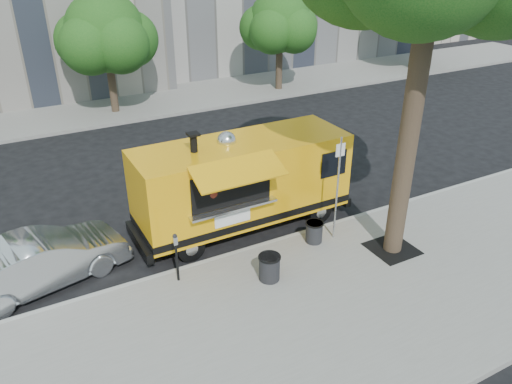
{
  "coord_description": "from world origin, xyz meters",
  "views": [
    {
      "loc": [
        -6.03,
        -11.03,
        7.74
      ],
      "look_at": [
        -0.1,
        0.0,
        1.28
      ],
      "focal_mm": 35.0,
      "sensor_mm": 36.0,
      "label": 1
    }
  ],
  "objects_px": {
    "parking_meter": "(176,252)",
    "trash_bin_right": "(314,231)",
    "far_tree_b": "(105,32)",
    "food_truck": "(242,182)",
    "sedan": "(42,260)",
    "far_tree_c": "(280,21)",
    "far_tree_d": "(419,6)",
    "sign_post": "(338,183)",
    "trash_bin_left": "(269,267)"
  },
  "relations": [
    {
      "from": "sign_post",
      "to": "trash_bin_left",
      "type": "xyz_separation_m",
      "value": [
        -2.55,
        -0.82,
        -1.34
      ]
    },
    {
      "from": "far_tree_b",
      "to": "sedan",
      "type": "distance_m",
      "value": 13.7
    },
    {
      "from": "food_truck",
      "to": "trash_bin_right",
      "type": "xyz_separation_m",
      "value": [
        1.28,
        -1.86,
        -1.02
      ]
    },
    {
      "from": "sedan",
      "to": "parking_meter",
      "type": "bearing_deg",
      "value": -132.7
    },
    {
      "from": "far_tree_c",
      "to": "sign_post",
      "type": "height_order",
      "value": "far_tree_c"
    },
    {
      "from": "far_tree_c",
      "to": "parking_meter",
      "type": "bearing_deg",
      "value": -128.66
    },
    {
      "from": "far_tree_b",
      "to": "far_tree_d",
      "type": "height_order",
      "value": "far_tree_d"
    },
    {
      "from": "far_tree_b",
      "to": "sedan",
      "type": "relative_size",
      "value": 1.34
    },
    {
      "from": "sedan",
      "to": "trash_bin_left",
      "type": "relative_size",
      "value": 6.13
    },
    {
      "from": "sign_post",
      "to": "trash_bin_right",
      "type": "distance_m",
      "value": 1.51
    },
    {
      "from": "food_truck",
      "to": "far_tree_d",
      "type": "bearing_deg",
      "value": 33.31
    },
    {
      "from": "parking_meter",
      "to": "sedan",
      "type": "xyz_separation_m",
      "value": [
        -2.87,
        1.64,
        -0.3
      ]
    },
    {
      "from": "far_tree_c",
      "to": "food_truck",
      "type": "height_order",
      "value": "far_tree_c"
    },
    {
      "from": "sign_post",
      "to": "parking_meter",
      "type": "bearing_deg",
      "value": 177.48
    },
    {
      "from": "trash_bin_left",
      "to": "far_tree_c",
      "type": "bearing_deg",
      "value": 58.65
    },
    {
      "from": "far_tree_c",
      "to": "sedan",
      "type": "bearing_deg",
      "value": -138.87
    },
    {
      "from": "far_tree_d",
      "to": "trash_bin_right",
      "type": "relative_size",
      "value": 9.4
    },
    {
      "from": "sign_post",
      "to": "parking_meter",
      "type": "relative_size",
      "value": 2.25
    },
    {
      "from": "parking_meter",
      "to": "trash_bin_left",
      "type": "height_order",
      "value": "parking_meter"
    },
    {
      "from": "sedan",
      "to": "food_truck",
      "type": "bearing_deg",
      "value": -102.05
    },
    {
      "from": "far_tree_b",
      "to": "sign_post",
      "type": "distance_m",
      "value": 14.61
    },
    {
      "from": "far_tree_b",
      "to": "food_truck",
      "type": "xyz_separation_m",
      "value": [
        0.66,
        -12.32,
        -2.34
      ]
    },
    {
      "from": "far_tree_b",
      "to": "parking_meter",
      "type": "relative_size",
      "value": 4.12
    },
    {
      "from": "far_tree_d",
      "to": "food_truck",
      "type": "bearing_deg",
      "value": -146.33
    },
    {
      "from": "far_tree_d",
      "to": "trash_bin_right",
      "type": "height_order",
      "value": "far_tree_d"
    },
    {
      "from": "trash_bin_right",
      "to": "far_tree_c",
      "type": "bearing_deg",
      "value": 63.01
    },
    {
      "from": "far_tree_c",
      "to": "trash_bin_right",
      "type": "height_order",
      "value": "far_tree_c"
    },
    {
      "from": "far_tree_b",
      "to": "far_tree_c",
      "type": "bearing_deg",
      "value": -1.91
    },
    {
      "from": "far_tree_b",
      "to": "food_truck",
      "type": "bearing_deg",
      "value": -86.96
    },
    {
      "from": "food_truck",
      "to": "far_tree_b",
      "type": "bearing_deg",
      "value": 92.69
    },
    {
      "from": "far_tree_d",
      "to": "sedan",
      "type": "relative_size",
      "value": 1.37
    },
    {
      "from": "far_tree_c",
      "to": "trash_bin_right",
      "type": "bearing_deg",
      "value": -116.99
    },
    {
      "from": "food_truck",
      "to": "far_tree_c",
      "type": "bearing_deg",
      "value": 54.88
    },
    {
      "from": "sedan",
      "to": "far_tree_d",
      "type": "bearing_deg",
      "value": -75.75
    },
    {
      "from": "parking_meter",
      "to": "trash_bin_right",
      "type": "bearing_deg",
      "value": -1.84
    },
    {
      "from": "trash_bin_left",
      "to": "food_truck",
      "type": "bearing_deg",
      "value": 76.61
    },
    {
      "from": "far_tree_b",
      "to": "food_truck",
      "type": "distance_m",
      "value": 12.56
    },
    {
      "from": "far_tree_b",
      "to": "far_tree_c",
      "type": "relative_size",
      "value": 1.06
    },
    {
      "from": "sedan",
      "to": "trash_bin_right",
      "type": "relative_size",
      "value": 6.85
    },
    {
      "from": "sign_post",
      "to": "food_truck",
      "type": "relative_size",
      "value": 0.46
    },
    {
      "from": "far_tree_b",
      "to": "trash_bin_right",
      "type": "relative_size",
      "value": 9.16
    },
    {
      "from": "sign_post",
      "to": "sedan",
      "type": "height_order",
      "value": "sign_post"
    },
    {
      "from": "far_tree_b",
      "to": "food_truck",
      "type": "height_order",
      "value": "far_tree_b"
    },
    {
      "from": "food_truck",
      "to": "sedan",
      "type": "height_order",
      "value": "food_truck"
    },
    {
      "from": "sedan",
      "to": "trash_bin_right",
      "type": "height_order",
      "value": "sedan"
    },
    {
      "from": "sedan",
      "to": "far_tree_b",
      "type": "bearing_deg",
      "value": -34.46
    },
    {
      "from": "far_tree_b",
      "to": "far_tree_c",
      "type": "distance_m",
      "value": 9.01
    },
    {
      "from": "far_tree_b",
      "to": "parking_meter",
      "type": "bearing_deg",
      "value": -98.1
    },
    {
      "from": "far_tree_c",
      "to": "sedan",
      "type": "relative_size",
      "value": 1.27
    },
    {
      "from": "sedan",
      "to": "trash_bin_right",
      "type": "bearing_deg",
      "value": -117.55
    }
  ]
}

